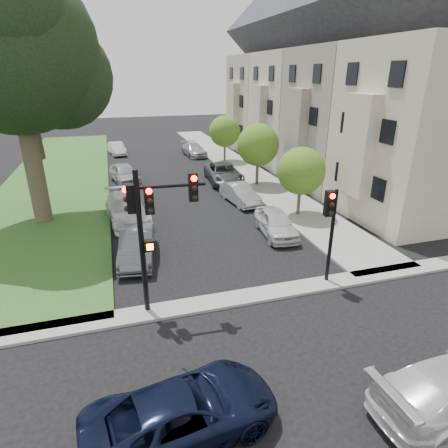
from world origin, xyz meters
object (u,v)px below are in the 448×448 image
object	(u,v)px
car_parked_0	(276,223)
car_parked_4	(194,150)
car_parked_5	(137,245)
small_tree_b	(258,145)
traffic_signal_secondary	(330,220)
car_parked_7	(125,174)
car_parked_6	(127,209)
car_parked_9	(117,149)
eucalyptus	(10,49)
small_tree_c	(225,131)
car_parked_1	(240,194)
car_cross_near	(183,412)
small_tree_a	(301,171)
traffic_signal_main	(152,217)
car_parked_2	(224,173)

from	to	relation	value
car_parked_0	car_parked_4	bearing A→B (deg)	94.83
car_parked_0	car_parked_5	world-z (taller)	car_parked_5
small_tree_b	car_parked_0	size ratio (longest dim) A/B	1.19
traffic_signal_secondary	car_parked_7	bearing A→B (deg)	111.54
car_parked_5	small_tree_b	bearing A→B (deg)	53.19
car_parked_6	car_parked_9	world-z (taller)	car_parked_6
car_parked_0	car_parked_5	distance (m)	7.52
car_parked_7	small_tree_b	bearing A→B (deg)	-32.28
car_parked_4	car_parked_9	bearing A→B (deg)	153.80
eucalyptus	small_tree_b	bearing A→B (deg)	13.51
small_tree_c	car_parked_1	world-z (taller)	small_tree_c
traffic_signal_secondary	car_parked_1	xyz separation A→B (m)	(-0.01, 10.89, -2.20)
eucalyptus	car_parked_9	xyz separation A→B (m)	(4.87, 19.16, -8.72)
car_parked_5	car_cross_near	bearing A→B (deg)	-80.16
car_parked_1	small_tree_a	bearing A→B (deg)	-59.11
car_parked_0	car_parked_7	distance (m)	15.03
small_tree_b	traffic_signal_main	size ratio (longest dim) A/B	0.89
small_tree_a	car_parked_5	world-z (taller)	small_tree_a
car_parked_1	eucalyptus	bearing A→B (deg)	172.34
car_parked_5	car_parked_6	bearing A→B (deg)	99.89
eucalyptus	traffic_signal_secondary	distance (m)	17.75
small_tree_b	car_parked_9	world-z (taller)	small_tree_b
car_parked_2	car_parked_4	size ratio (longest dim) A/B	1.19
car_parked_6	car_parked_2	bearing A→B (deg)	33.71
car_parked_1	car_parked_5	xyz separation A→B (m)	(-7.34, -6.42, 0.05)
small_tree_a	car_parked_5	size ratio (longest dim) A/B	0.99
car_parked_0	car_parked_4	world-z (taller)	car_parked_0
traffic_signal_main	car_parked_2	size ratio (longest dim) A/B	1.00
traffic_signal_secondary	car_cross_near	size ratio (longest dim) A/B	0.86
car_parked_2	car_parked_4	xyz separation A→B (m)	(-0.07, 10.85, -0.09)
traffic_signal_main	car_parked_1	size ratio (longest dim) A/B	1.36
traffic_signal_main	car_parked_2	bearing A→B (deg)	65.55
car_parked_5	car_parked_9	bearing A→B (deg)	98.26
small_tree_b	traffic_signal_main	bearing A→B (deg)	-123.43
small_tree_a	car_parked_4	world-z (taller)	small_tree_a
car_parked_6	car_parked_7	xyz separation A→B (m)	(0.28, 8.74, -0.02)
car_parked_2	car_parked_0	bearing A→B (deg)	-87.60
car_cross_near	car_parked_7	distance (m)	23.70
small_tree_b	car_parked_1	xyz separation A→B (m)	(-2.65, -3.66, -2.53)
car_cross_near	small_tree_c	bearing A→B (deg)	-28.09
small_tree_b	car_parked_4	xyz separation A→B (m)	(-2.29, 12.52, -2.52)
car_parked_2	car_parked_6	xyz separation A→B (m)	(-7.95, -6.59, 0.02)
car_parked_1	small_tree_b	bearing A→B (deg)	46.68
small_tree_b	eucalyptus	bearing A→B (deg)	-166.49
car_parked_2	car_parked_7	size ratio (longest dim) A/B	1.22
car_cross_near	car_parked_7	bearing A→B (deg)	-8.92
car_cross_near	car_parked_6	world-z (taller)	car_parked_6
car_parked_4	eucalyptus	bearing A→B (deg)	-133.38
car_parked_0	car_parked_1	world-z (taller)	car_parked_0
car_parked_2	small_tree_b	bearing A→B (deg)	-32.88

